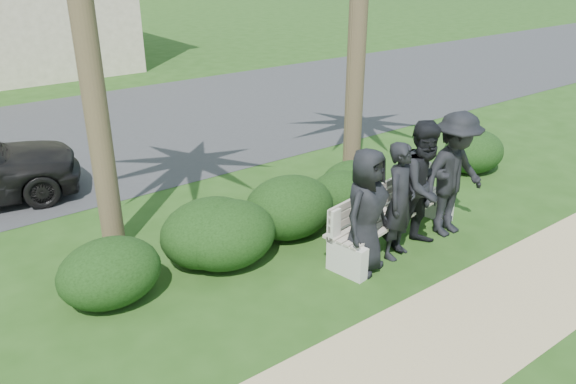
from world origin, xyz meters
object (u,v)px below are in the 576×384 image
(man_b, at_px, (400,201))
(man_c, at_px, (424,186))
(man_d, at_px, (454,175))
(park_bench, at_px, (394,218))
(man_a, at_px, (366,211))

(man_b, height_order, man_c, man_c)
(man_d, bearing_deg, man_c, -178.06)
(park_bench, relative_size, man_b, 1.55)
(park_bench, height_order, man_d, man_d)
(man_c, bearing_deg, man_b, -178.22)
(man_a, height_order, man_c, man_c)
(man_a, distance_m, man_b, 0.64)
(park_bench, height_order, man_c, man_c)
(park_bench, xyz_separation_m, man_b, (-0.24, -0.29, 0.45))
(park_bench, bearing_deg, man_d, -28.33)
(park_bench, distance_m, man_a, 1.03)
(man_a, bearing_deg, park_bench, 0.35)
(man_b, distance_m, man_d, 1.15)
(park_bench, distance_m, man_b, 0.59)
(man_a, distance_m, man_c, 1.12)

